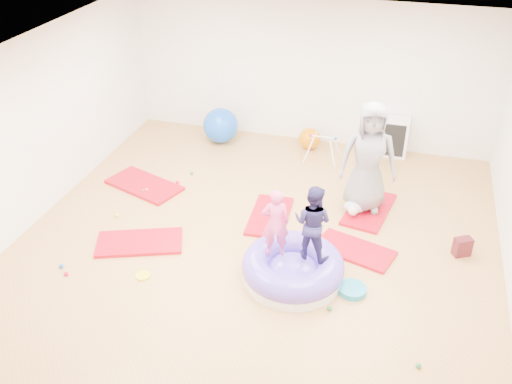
# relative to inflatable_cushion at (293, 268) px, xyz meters

# --- Properties ---
(room) EXTENTS (7.01, 8.01, 2.81)m
(room) POSITION_rel_inflatable_cushion_xyz_m (-0.70, 0.33, 1.23)
(room) COLOR #BF754F
(room) RESTS_ON ground
(gym_mat_front_left) EXTENTS (1.39, 1.04, 0.05)m
(gym_mat_front_left) POSITION_rel_inflatable_cushion_xyz_m (-2.37, 0.14, -0.15)
(gym_mat_front_left) COLOR red
(gym_mat_front_left) RESTS_ON ground
(gym_mat_mid_left) EXTENTS (1.46, 1.06, 0.05)m
(gym_mat_mid_left) POSITION_rel_inflatable_cushion_xyz_m (-3.03, 1.69, -0.14)
(gym_mat_mid_left) COLOR red
(gym_mat_mid_left) RESTS_ON ground
(gym_mat_center_back) EXTENTS (0.65, 1.20, 0.05)m
(gym_mat_center_back) POSITION_rel_inflatable_cushion_xyz_m (-0.69, 1.37, -0.15)
(gym_mat_center_back) COLOR red
(gym_mat_center_back) RESTS_ON ground
(gym_mat_right) EXTENTS (1.24, 0.86, 0.05)m
(gym_mat_right) POSITION_rel_inflatable_cushion_xyz_m (0.74, 0.84, -0.15)
(gym_mat_right) COLOR red
(gym_mat_right) RESTS_ON ground
(gym_mat_rear_right) EXTENTS (0.81, 1.31, 0.05)m
(gym_mat_rear_right) POSITION_rel_inflatable_cushion_xyz_m (0.81, 1.99, -0.15)
(gym_mat_rear_right) COLOR red
(gym_mat_rear_right) RESTS_ON ground
(inflatable_cushion) EXTENTS (1.40, 1.40, 0.44)m
(inflatable_cushion) POSITION_rel_inflatable_cushion_xyz_m (0.00, 0.00, 0.00)
(inflatable_cushion) COLOR white
(inflatable_cushion) RESTS_ON ground
(child_pink) EXTENTS (0.42, 0.34, 1.00)m
(child_pink) POSITION_rel_inflatable_cushion_xyz_m (-0.26, 0.02, 0.73)
(child_pink) COLOR #E5488D
(child_pink) RESTS_ON inflatable_cushion
(child_navy) EXTENTS (0.59, 0.50, 1.07)m
(child_navy) POSITION_rel_inflatable_cushion_xyz_m (0.21, 0.11, 0.77)
(child_navy) COLOR #241E4D
(child_navy) RESTS_ON inflatable_cushion
(adult_caregiver) EXTENTS (0.98, 0.74, 1.81)m
(adult_caregiver) POSITION_rel_inflatable_cushion_xyz_m (0.71, 2.01, 0.79)
(adult_caregiver) COLOR gray
(adult_caregiver) RESTS_ON gym_mat_rear_right
(infant) EXTENTS (0.33, 0.34, 0.20)m
(infant) POSITION_rel_inflatable_cushion_xyz_m (0.59, 1.78, -0.02)
(infant) COLOR #A9C0D6
(infant) RESTS_ON gym_mat_rear_right
(ball_pit_balls) EXTENTS (4.95, 3.51, 0.06)m
(ball_pit_balls) POSITION_rel_inflatable_cushion_xyz_m (-1.96, 0.54, -0.14)
(ball_pit_balls) COLOR #2C7B3D
(ball_pit_balls) RESTS_ON ground
(exercise_ball_blue) EXTENTS (0.69, 0.69, 0.69)m
(exercise_ball_blue) POSITION_rel_inflatable_cushion_xyz_m (-2.33, 3.74, 0.18)
(exercise_ball_blue) COLOR blue
(exercise_ball_blue) RESTS_ON ground
(exercise_ball_orange) EXTENTS (0.42, 0.42, 0.42)m
(exercise_ball_orange) POSITION_rel_inflatable_cushion_xyz_m (-0.56, 3.93, 0.04)
(exercise_ball_orange) COLOR #D37800
(exercise_ball_orange) RESTS_ON ground
(infant_play_gym) EXTENTS (0.63, 0.59, 0.48)m
(infant_play_gym) POSITION_rel_inflatable_cushion_xyz_m (-0.25, 3.54, 0.15)
(infant_play_gym) COLOR white
(infant_play_gym) RESTS_ON ground
(cube_shelf) EXTENTS (0.75, 0.37, 0.75)m
(cube_shelf) POSITION_rel_inflatable_cushion_xyz_m (0.89, 4.12, 0.20)
(cube_shelf) COLOR white
(cube_shelf) RESTS_ON ground
(balance_disc) EXTENTS (0.38, 0.38, 0.08)m
(balance_disc) POSITION_rel_inflatable_cushion_xyz_m (0.83, -0.06, -0.13)
(balance_disc) COLOR teal
(balance_disc) RESTS_ON ground
(backpack) EXTENTS (0.29, 0.25, 0.28)m
(backpack) POSITION_rel_inflatable_cushion_xyz_m (2.23, 1.19, -0.03)
(backpack) COLOR maroon
(backpack) RESTS_ON ground
(yellow_toy) EXTENTS (0.20, 0.20, 0.03)m
(yellow_toy) POSITION_rel_inflatable_cushion_xyz_m (-1.99, -0.54, -0.16)
(yellow_toy) COLOR yellow
(yellow_toy) RESTS_ON ground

